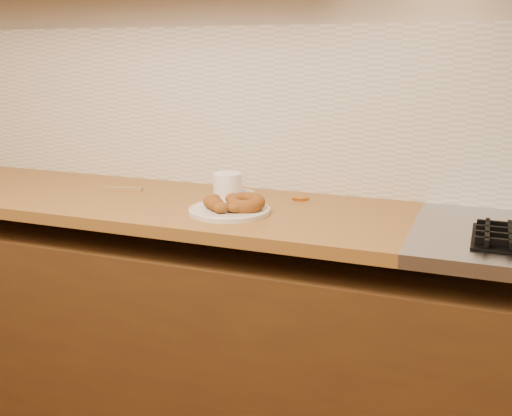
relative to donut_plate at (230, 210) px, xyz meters
The scene contains 11 objects.
wall_back 0.60m from the donut_plate, 79.56° to the left, with size 4.00×0.02×2.70m, color beige.
base_cabinet 0.53m from the donut_plate, 49.69° to the left, with size 3.60×0.60×0.77m, color #492E11.
butcher_block 0.58m from the donut_plate, behind, with size 2.30×0.62×0.04m, color #975C22.
backsplash 0.49m from the donut_plate, 79.24° to the left, with size 3.60×0.02×0.60m, color silver.
donut_plate is the anchor object (origin of this frame).
ring_donut 0.06m from the donut_plate, ahead, with size 0.13×0.13×0.04m, color brown.
fried_dough_chunks 0.04m from the donut_plate, 149.01° to the right, with size 0.17×0.20×0.04m.
plastic_tub 0.23m from the donut_plate, 115.48° to the left, with size 0.10×0.10×0.09m, color white.
tub_lid 0.26m from the donut_plate, 109.72° to the left, with size 0.15×0.15×0.01m, color silver.
brass_jar_lid 0.30m from the donut_plate, 57.86° to the left, with size 0.06×0.06×0.01m, color #BD7426.
wooden_utensil 0.53m from the donut_plate, 163.24° to the left, with size 0.16×0.02×0.01m, color olive.
Camera 1 is at (0.69, -0.11, 1.40)m, focal length 42.00 mm.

